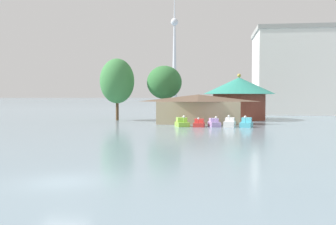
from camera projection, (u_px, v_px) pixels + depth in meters
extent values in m
plane|color=gray|center=(63.00, 182.00, 19.57)|extent=(2000.00, 2000.00, 0.00)
cube|color=#8CCC3F|center=(182.00, 124.00, 55.61)|extent=(2.41, 3.14, 0.64)
cube|color=#A0E24F|center=(182.00, 120.00, 55.92)|extent=(1.71, 1.61, 0.65)
cylinder|color=#8CCC3F|center=(184.00, 120.00, 54.49)|extent=(0.14, 0.14, 0.65)
sphere|color=white|center=(184.00, 117.00, 54.47)|extent=(0.37, 0.37, 0.37)
cube|color=red|center=(199.00, 125.00, 55.25)|extent=(1.64, 2.88, 0.58)
cube|color=#E8423C|center=(199.00, 121.00, 55.57)|extent=(1.35, 1.32, 0.52)
cylinder|color=red|center=(198.00, 121.00, 54.12)|extent=(0.14, 0.14, 0.52)
sphere|color=white|center=(198.00, 118.00, 54.10)|extent=(0.30, 0.30, 0.30)
cube|color=#B299D8|center=(214.00, 124.00, 55.22)|extent=(1.95, 2.74, 0.69)
cube|color=#C8ADF0|center=(214.00, 120.00, 55.50)|extent=(1.41, 1.37, 0.50)
cylinder|color=#B299D8|center=(216.00, 120.00, 54.21)|extent=(0.14, 0.14, 0.52)
sphere|color=white|center=(216.00, 117.00, 54.19)|extent=(0.35, 0.35, 0.35)
cube|color=white|center=(230.00, 124.00, 54.92)|extent=(1.87, 2.99, 0.79)
cube|color=white|center=(230.00, 119.00, 55.23)|extent=(1.43, 1.43, 0.52)
cylinder|color=white|center=(229.00, 119.00, 53.80)|extent=(0.14, 0.14, 0.65)
sphere|color=white|center=(229.00, 116.00, 53.78)|extent=(0.31, 0.31, 0.31)
cube|color=#4CB7CC|center=(246.00, 125.00, 54.44)|extent=(2.09, 2.80, 0.66)
cube|color=#5DCDE2|center=(247.00, 120.00, 54.70)|extent=(1.55, 1.40, 0.69)
cylinder|color=#4CB7CC|center=(245.00, 121.00, 53.47)|extent=(0.14, 0.14, 0.67)
sphere|color=white|center=(245.00, 117.00, 53.45)|extent=(0.36, 0.36, 0.36)
cube|color=tan|center=(198.00, 113.00, 60.78)|extent=(12.84, 5.01, 3.54)
pyramid|color=brown|center=(198.00, 98.00, 60.68)|extent=(13.87, 5.76, 1.12)
cylinder|color=brown|center=(239.00, 107.00, 71.96)|extent=(9.72, 9.72, 4.80)
cone|color=teal|center=(239.00, 86.00, 71.79)|extent=(13.33, 13.33, 3.11)
sphere|color=#B7993D|center=(239.00, 75.00, 71.71)|extent=(0.70, 0.70, 0.70)
cylinder|color=brown|center=(117.00, 112.00, 69.35)|extent=(0.53, 0.53, 3.09)
ellipsoid|color=#3D7F42|center=(117.00, 81.00, 69.11)|extent=(6.19, 6.19, 8.08)
cylinder|color=brown|center=(164.00, 110.00, 69.40)|extent=(0.67, 0.67, 3.90)
ellipsoid|color=#337038|center=(164.00, 82.00, 69.19)|extent=(6.29, 6.29, 5.99)
cube|color=silver|center=(331.00, 74.00, 93.89)|extent=(36.46, 17.08, 19.76)
cube|color=#999993|center=(332.00, 31.00, 93.45)|extent=(37.19, 17.42, 1.00)
cone|color=silver|center=(174.00, 43.00, 369.74)|extent=(5.07, 5.07, 111.59)
sphere|color=silver|center=(174.00, 22.00, 368.89)|extent=(7.11, 7.11, 7.11)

